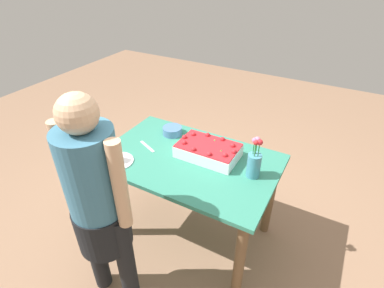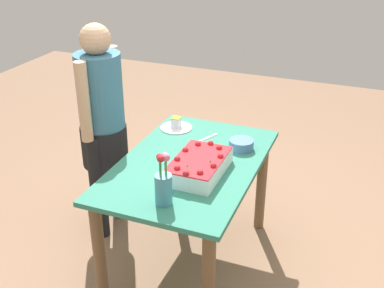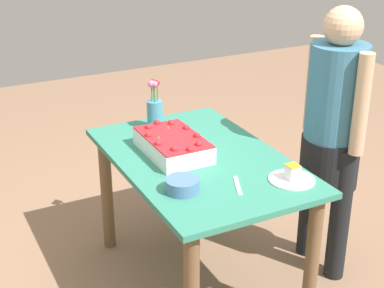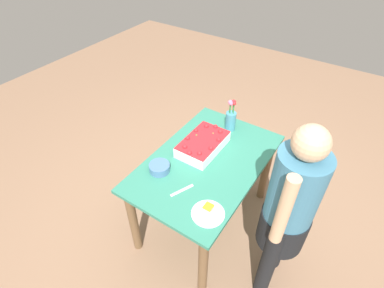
% 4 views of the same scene
% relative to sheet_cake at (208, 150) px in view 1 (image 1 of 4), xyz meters
% --- Properties ---
extents(ground_plane, '(8.00, 8.00, 0.00)m').
position_rel_sheet_cake_xyz_m(ground_plane, '(-0.11, -0.10, -0.80)').
color(ground_plane, '#8D6950').
extents(dining_table, '(1.25, 0.80, 0.75)m').
position_rel_sheet_cake_xyz_m(dining_table, '(-0.11, -0.10, -0.19)').
color(dining_table, '#317D66').
rests_on(dining_table, ground_plane).
extents(sheet_cake, '(0.43, 0.27, 0.12)m').
position_rel_sheet_cake_xyz_m(sheet_cake, '(0.00, 0.00, 0.00)').
color(sheet_cake, white).
rests_on(sheet_cake, dining_table).
extents(serving_plate_with_slice, '(0.22, 0.22, 0.08)m').
position_rel_sheet_cake_xyz_m(serving_plate_with_slice, '(-0.52, -0.37, -0.03)').
color(serving_plate_with_slice, white).
rests_on(serving_plate_with_slice, dining_table).
extents(cake_knife, '(0.18, 0.09, 0.00)m').
position_rel_sheet_cake_xyz_m(cake_knife, '(-0.46, -0.11, -0.05)').
color(cake_knife, silver).
rests_on(cake_knife, dining_table).
extents(flower_vase, '(0.09, 0.09, 0.29)m').
position_rel_sheet_cake_xyz_m(flower_vase, '(0.36, -0.06, 0.06)').
color(flower_vase, teal).
rests_on(flower_vase, dining_table).
extents(fruit_bowl, '(0.15, 0.15, 0.06)m').
position_rel_sheet_cake_xyz_m(fruit_bowl, '(-0.39, 0.14, -0.02)').
color(fruit_bowl, teal).
rests_on(fruit_bowl, dining_table).
extents(person_standing, '(0.45, 0.31, 1.49)m').
position_rel_sheet_cake_xyz_m(person_standing, '(-0.28, -0.80, 0.05)').
color(person_standing, black).
rests_on(person_standing, ground_plane).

